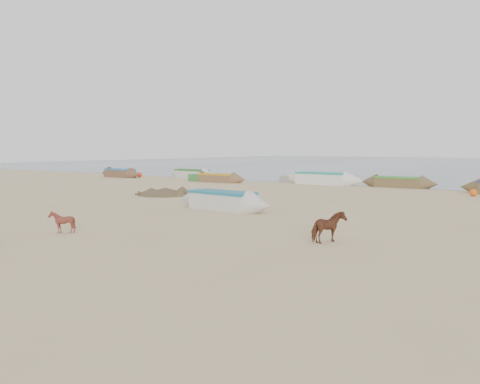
# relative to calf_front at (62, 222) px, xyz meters

# --- Properties ---
(ground) EXTENTS (140.00, 140.00, 0.00)m
(ground) POSITION_rel_calf_front_xyz_m (2.57, 2.75, -0.38)
(ground) COLOR tan
(ground) RESTS_ON ground
(calf_front) EXTENTS (0.70, 0.62, 0.75)m
(calf_front) POSITION_rel_calf_front_xyz_m (0.00, 0.00, 0.00)
(calf_front) COLOR maroon
(calf_front) RESTS_ON ground
(calf_right) EXTENTS (0.82, 0.95, 0.94)m
(calf_right) POSITION_rel_calf_front_xyz_m (8.04, 3.58, 0.09)
(calf_right) COLOR brown
(calf_right) RESTS_ON ground
(near_canoe) EXTENTS (5.56, 1.70, 0.86)m
(near_canoe) POSITION_rel_calf_front_xyz_m (0.80, 7.87, 0.05)
(near_canoe) COLOR beige
(near_canoe) RESTS_ON ground
(debris_pile) EXTENTS (3.33, 3.33, 0.45)m
(debris_pile) POSITION_rel_calf_front_xyz_m (-6.18, 11.36, -0.15)
(debris_pile) COLOR brown
(debris_pile) RESTS_ON ground
(waterline_canoes) EXTENTS (56.23, 4.84, 0.95)m
(waterline_canoes) POSITION_rel_calf_front_xyz_m (2.32, 23.58, 0.05)
(waterline_canoes) COLOR brown
(waterline_canoes) RESTS_ON ground
(beach_clutter) EXTENTS (44.95, 4.46, 0.64)m
(beach_clutter) POSITION_rel_calf_front_xyz_m (5.49, 22.95, -0.08)
(beach_clutter) COLOR #306B33
(beach_clutter) RESTS_ON ground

